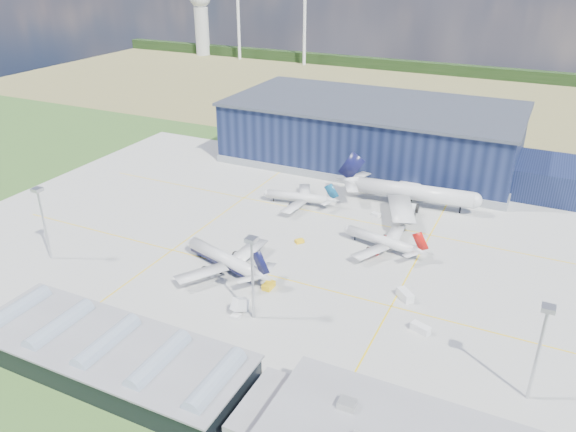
% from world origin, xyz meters
% --- Properties ---
extents(ground, '(600.00, 600.00, 0.00)m').
position_xyz_m(ground, '(0.00, 0.00, 0.00)').
color(ground, '#29511E').
rests_on(ground, ground).
extents(apron, '(220.00, 160.00, 0.08)m').
position_xyz_m(apron, '(0.00, 10.00, 0.03)').
color(apron, '#AFB0AA').
rests_on(apron, ground).
extents(farmland, '(600.00, 220.00, 0.01)m').
position_xyz_m(farmland, '(0.00, 220.00, 0.00)').
color(farmland, '#93864F').
rests_on(farmland, ground).
extents(treeline, '(600.00, 8.00, 8.00)m').
position_xyz_m(treeline, '(0.00, 300.00, 4.00)').
color(treeline, black).
rests_on(treeline, ground).
extents(horizon_dressing, '(440.20, 18.00, 70.00)m').
position_xyz_m(horizon_dressing, '(-191.30, 294.39, 34.20)').
color(horizon_dressing, white).
rests_on(horizon_dressing, ground).
extents(hangar, '(145.00, 62.00, 26.10)m').
position_xyz_m(hangar, '(2.81, 94.80, 11.62)').
color(hangar, '#0F1734').
rests_on(hangar, ground).
extents(glass_concourse, '(78.00, 23.00, 8.60)m').
position_xyz_m(glass_concourse, '(-6.45, -60.00, 3.69)').
color(glass_concourse, black).
rests_on(glass_concourse, ground).
extents(light_mast_west, '(2.60, 2.60, 23.00)m').
position_xyz_m(light_mast_west, '(-60.00, -30.00, 15.43)').
color(light_mast_west, '#B3B4BA').
rests_on(light_mast_west, ground).
extents(light_mast_center, '(2.60, 2.60, 23.00)m').
position_xyz_m(light_mast_center, '(10.00, -30.00, 15.43)').
color(light_mast_center, '#B3B4BA').
rests_on(light_mast_center, ground).
extents(light_mast_east, '(2.60, 2.60, 23.00)m').
position_xyz_m(light_mast_east, '(75.00, -30.00, 15.43)').
color(light_mast_east, '#B3B4BA').
rests_on(light_mast_east, ground).
extents(airliner_navy, '(43.31, 42.81, 11.38)m').
position_xyz_m(airliner_navy, '(-9.39, -12.69, 5.69)').
color(airliner_navy, silver).
rests_on(airliner_navy, ground).
extents(airliner_red, '(34.95, 34.46, 9.63)m').
position_xyz_m(airliner_red, '(28.03, 18.94, 4.82)').
color(airliner_red, silver).
rests_on(airliner_red, ground).
extents(airliner_widebody, '(57.35, 56.28, 17.39)m').
position_xyz_m(airliner_widebody, '(28.91, 55.00, 8.70)').
color(airliner_widebody, silver).
rests_on(airliner_widebody, ground).
extents(airliner_regional, '(33.12, 32.60, 9.41)m').
position_xyz_m(airliner_regional, '(-9.52, 38.29, 4.71)').
color(airliner_regional, silver).
rests_on(airliner_regional, ground).
extents(gse_tug_a, '(2.48, 3.98, 1.64)m').
position_xyz_m(gse_tug_a, '(7.03, -16.14, 0.82)').
color(gse_tug_a, yellow).
rests_on(gse_tug_a, ground).
extents(gse_tug_b, '(3.15, 3.29, 1.19)m').
position_xyz_m(gse_tug_b, '(3.66, 11.57, 0.60)').
color(gse_tug_b, yellow).
rests_on(gse_tug_b, ground).
extents(gse_van_a, '(5.22, 3.62, 2.09)m').
position_xyz_m(gse_van_a, '(49.48, -17.48, 1.04)').
color(gse_van_a, silver).
rests_on(gse_van_a, ground).
extents(gse_cart_a, '(2.24, 3.18, 1.32)m').
position_xyz_m(gse_cart_a, '(26.43, 41.88, 0.66)').
color(gse_cart_a, silver).
rests_on(gse_cart_a, ground).
extents(gse_van_b, '(5.56, 5.51, 2.46)m').
position_xyz_m(gse_van_b, '(42.29, -5.08, 1.23)').
color(gse_van_b, silver).
rests_on(gse_van_b, ground).
extents(gse_tug_c, '(2.34, 3.60, 1.53)m').
position_xyz_m(gse_tug_c, '(8.11, 62.00, 0.77)').
color(gse_tug_c, yellow).
rests_on(gse_tug_c, ground).
extents(gse_cart_b, '(3.47, 2.85, 1.29)m').
position_xyz_m(gse_cart_b, '(19.58, 40.97, 0.65)').
color(gse_cart_b, silver).
rests_on(gse_cart_b, ground).
extents(gse_van_c, '(5.22, 3.61, 2.28)m').
position_xyz_m(gse_van_c, '(15.26, -46.00, 1.14)').
color(gse_van_c, silver).
rests_on(gse_van_c, ground).
extents(airstair, '(2.97, 5.33, 3.22)m').
position_xyz_m(airstair, '(5.87, -29.61, 1.61)').
color(airstair, silver).
rests_on(airstair, ground).
extents(car_b, '(3.39, 2.21, 1.06)m').
position_xyz_m(car_b, '(33.25, -48.00, 0.53)').
color(car_b, '#99999E').
rests_on(car_b, ground).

